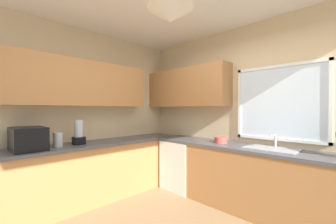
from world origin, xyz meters
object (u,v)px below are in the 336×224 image
at_px(sink_assembly, 271,148).
at_px(bowl, 221,140).
at_px(blender_appliance, 79,133).
at_px(dishwasher, 183,164).
at_px(kettle, 58,140).
at_px(microwave, 28,139).

distance_m(sink_assembly, bowl, 0.74).
relative_size(bowl, blender_appliance, 0.53).
height_order(sink_assembly, bowl, sink_assembly).
relative_size(dishwasher, kettle, 4.18).
xyz_separation_m(sink_assembly, blender_appliance, (-2.13, -1.61, 0.15)).
distance_m(kettle, blender_appliance, 0.30).
bearing_deg(sink_assembly, kettle, -137.94).
bearing_deg(bowl, blender_appliance, -130.93).
bearing_deg(sink_assembly, blender_appliance, -142.83).
distance_m(dishwasher, microwave, 2.38).
height_order(dishwasher, bowl, bowl).
bearing_deg(blender_appliance, dishwasher, 67.30).
bearing_deg(blender_appliance, sink_assembly, 37.17).
bearing_deg(dishwasher, blender_appliance, -112.70).
distance_m(sink_assembly, blender_appliance, 2.68).
xyz_separation_m(microwave, sink_assembly, (2.13, 2.24, -0.13)).
bearing_deg(kettle, dishwasher, 71.07).
distance_m(microwave, blender_appliance, 0.63).
bearing_deg(blender_appliance, microwave, -90.00).
xyz_separation_m(dishwasher, blender_appliance, (-0.66, -1.58, 0.63)).
xyz_separation_m(kettle, bowl, (1.37, 1.90, -0.06)).
distance_m(dishwasher, sink_assembly, 1.54).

